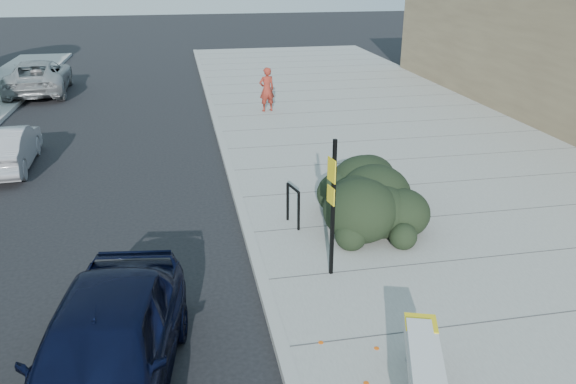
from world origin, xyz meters
name	(u,v)px	position (x,y,z in m)	size (l,w,h in m)	color
ground	(263,287)	(0.00, 0.00, 0.00)	(120.00, 120.00, 0.00)	black
sidewalk_near	(431,172)	(5.60, 5.00, 0.07)	(11.20, 50.00, 0.15)	gray
curb_near	(234,186)	(0.00, 5.00, 0.08)	(0.22, 50.00, 0.17)	#9E9E99
bench	(426,371)	(1.62, -3.50, 0.68)	(1.15, 2.24, 0.67)	gray
bike_rack	(293,202)	(1.02, 2.21, 0.70)	(0.19, 0.61, 0.92)	black
sign_post	(332,201)	(1.28, 0.00, 1.65)	(0.12, 0.30, 2.64)	black
hedge	(367,183)	(2.85, 2.59, 0.87)	(1.92, 3.85, 1.44)	black
sedan_navy	(105,351)	(-2.50, -2.41, 0.78)	(1.84, 4.58, 1.56)	black
wagon_silver	(6,147)	(-6.30, 7.87, 0.63)	(1.34, 3.85, 1.27)	#A7A7AB
suv_silver	(39,77)	(-7.50, 18.46, 0.76)	(2.52, 5.46, 1.52)	#979A9C
pedestrian	(267,89)	(2.10, 12.58, 1.00)	(0.62, 0.41, 1.71)	maroon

